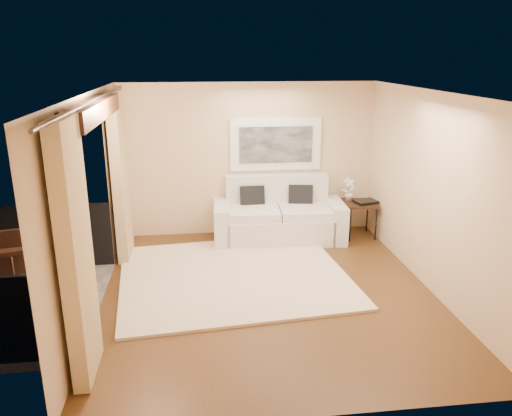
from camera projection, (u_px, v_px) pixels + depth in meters
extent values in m
plane|color=#583719|center=(269.00, 292.00, 6.90)|extent=(5.00, 5.00, 0.00)
plane|color=white|center=(270.00, 93.00, 6.10)|extent=(5.00, 5.00, 0.00)
plane|color=beige|center=(249.00, 160.00, 8.87)|extent=(4.50, 0.00, 4.50)
plane|color=beige|center=(313.00, 283.00, 4.13)|extent=(4.50, 0.00, 4.50)
plane|color=beige|center=(433.00, 193.00, 6.76)|extent=(0.00, 5.00, 5.00)
plane|color=beige|center=(114.00, 172.00, 7.99)|extent=(0.00, 2.70, 2.70)
plane|color=beige|center=(52.00, 265.00, 4.49)|extent=(0.00, 2.70, 2.70)
plane|color=beige|center=(82.00, 108.00, 5.88)|extent=(0.00, 2.40, 2.40)
cube|color=black|center=(92.00, 110.00, 5.90)|extent=(0.28, 2.40, 0.22)
cube|color=#605B56|center=(32.00, 310.00, 6.56)|extent=(1.80, 2.60, 0.12)
cube|color=black|center=(52.00, 236.00, 7.59)|extent=(1.80, 0.06, 1.00)
cube|color=#CFB67F|center=(120.00, 178.00, 7.73)|extent=(0.16, 0.75, 2.62)
cube|color=#CFB67F|center=(76.00, 254.00, 4.80)|extent=(0.16, 0.75, 2.62)
cylinder|color=#4C473F|center=(93.00, 101.00, 5.87)|extent=(0.04, 4.80, 0.04)
cube|color=white|center=(276.00, 144.00, 8.82)|extent=(1.62, 0.05, 0.92)
cube|color=black|center=(276.00, 145.00, 8.78)|extent=(1.30, 0.02, 0.64)
cube|color=beige|center=(234.00, 276.00, 7.37)|extent=(3.52, 3.14, 0.04)
cube|color=silver|center=(279.00, 227.00, 8.80)|extent=(1.88, 1.06, 0.45)
cube|color=silver|center=(277.00, 198.00, 9.04)|extent=(1.84, 0.32, 0.88)
cube|color=silver|center=(222.00, 223.00, 8.70)|extent=(0.30, 0.98, 0.67)
cube|color=silver|center=(335.00, 220.00, 8.84)|extent=(0.30, 0.98, 0.67)
cube|color=silver|center=(254.00, 212.00, 8.65)|extent=(0.90, 0.90, 0.15)
cube|color=silver|center=(304.00, 211.00, 8.71)|extent=(0.90, 0.90, 0.15)
cube|color=black|center=(252.00, 198.00, 8.83)|extent=(0.44, 0.22, 0.44)
cube|color=black|center=(301.00, 197.00, 8.89)|extent=(0.46, 0.27, 0.44)
cube|color=black|center=(360.00, 203.00, 8.84)|extent=(0.67, 0.67, 0.04)
cylinder|color=black|center=(350.00, 225.00, 8.68)|extent=(0.03, 0.03, 0.60)
cylinder|color=black|center=(376.00, 224.00, 8.74)|extent=(0.03, 0.03, 0.60)
cylinder|color=black|center=(343.00, 217.00, 9.13)|extent=(0.03, 0.03, 0.60)
cylinder|color=black|center=(367.00, 216.00, 9.18)|extent=(0.03, 0.03, 0.60)
cube|color=black|center=(366.00, 202.00, 8.78)|extent=(0.44, 0.37, 0.05)
imported|color=white|center=(349.00, 189.00, 8.86)|extent=(0.26, 0.21, 0.43)
cylinder|color=black|center=(15.00, 286.00, 6.24)|extent=(0.04, 0.04, 0.77)
cylinder|color=black|center=(30.00, 267.00, 6.78)|extent=(0.04, 0.04, 0.77)
cube|color=black|center=(13.00, 266.00, 6.55)|extent=(0.54, 0.54, 0.05)
cube|color=black|center=(8.00, 253.00, 6.28)|extent=(0.46, 0.15, 0.60)
cylinder|color=black|center=(32.00, 276.00, 6.85)|extent=(0.03, 0.03, 0.47)
cylinder|color=black|center=(3.00, 280.00, 6.73)|extent=(0.03, 0.03, 0.47)
cylinder|color=black|center=(30.00, 288.00, 6.51)|extent=(0.03, 0.03, 0.47)
cylinder|color=black|center=(0.00, 291.00, 6.52)|extent=(0.03, 0.03, 0.39)
cylinder|color=silver|center=(6.00, 242.00, 6.29)|extent=(0.06, 0.06, 0.12)
cylinder|color=silver|center=(12.00, 238.00, 6.40)|extent=(0.06, 0.06, 0.12)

